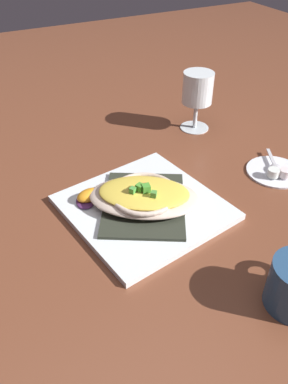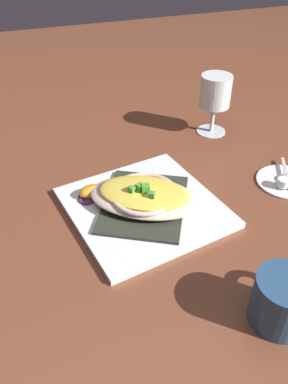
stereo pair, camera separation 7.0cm
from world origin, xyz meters
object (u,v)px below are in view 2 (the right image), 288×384
(square_plate, at_px, (144,207))
(gratin_dish, at_px, (144,195))
(orange_garnish, at_px, (91,192))
(spoon, at_px, (287,176))
(creamer_saucer, at_px, (286,181))
(stemmed_glass, at_px, (215,95))
(coffee_mug, at_px, (282,302))
(creamer_cup_0, at_px, (283,182))

(square_plate, relative_size, gratin_dish, 1.11)
(orange_garnish, height_order, spoon, orange_garnish)
(orange_garnish, bearing_deg, creamer_saucer, -100.76)
(creamer_saucer, bearing_deg, stemmed_glass, 10.56)
(orange_garnish, bearing_deg, stemmed_glass, -63.64)
(square_plate, distance_m, gratin_dish, 0.03)
(square_plate, bearing_deg, gratin_dish, 144.33)
(orange_garnish, distance_m, coffee_mug, 0.38)
(gratin_dish, xyz_separation_m, creamer_cup_0, (-0.03, -0.28, -0.02))
(creamer_saucer, distance_m, spoon, 0.01)
(orange_garnish, xyz_separation_m, coffee_mug, (-0.34, -0.18, 0.01))
(orange_garnish, height_order, coffee_mug, coffee_mug)
(square_plate, bearing_deg, creamer_saucer, -92.96)
(creamer_cup_0, bearing_deg, orange_garnish, 76.27)
(square_plate, xyz_separation_m, stemmed_glass, (0.23, -0.26, 0.09))
(square_plate, xyz_separation_m, orange_garnish, (0.06, 0.09, 0.02))
(square_plate, relative_size, creamer_saucer, 2.19)
(coffee_mug, xyz_separation_m, stemmed_glass, (0.51, -0.16, 0.06))
(stemmed_glass, xyz_separation_m, creamer_saucer, (-0.24, -0.05, -0.09))
(creamer_saucer, relative_size, creamer_cup_0, 4.94)
(coffee_mug, bearing_deg, orange_garnish, 28.50)
(creamer_saucer, bearing_deg, creamer_cup_0, 126.05)
(spoon, bearing_deg, creamer_cup_0, 131.21)
(creamer_saucer, xyz_separation_m, spoon, (0.01, -0.00, 0.01))
(stemmed_glass, bearing_deg, gratin_dish, 131.57)
(gratin_dish, height_order, creamer_cup_0, gratin_dish)
(square_plate, bearing_deg, creamer_cup_0, -96.39)
(square_plate, distance_m, orange_garnish, 0.10)
(stemmed_glass, distance_m, creamer_saucer, 0.26)
(coffee_mug, distance_m, stemmed_glass, 0.53)
(stemmed_glass, xyz_separation_m, creamer_cup_0, (-0.26, -0.02, -0.08))
(stemmed_glass, bearing_deg, square_plate, 131.57)
(coffee_mug, relative_size, creamer_saucer, 0.82)
(gratin_dish, relative_size, creamer_saucer, 1.98)
(square_plate, xyz_separation_m, creamer_cup_0, (-0.03, -0.28, 0.01))
(orange_garnish, xyz_separation_m, spoon, (-0.07, -0.39, -0.01))
(spoon, distance_m, creamer_cup_0, 0.03)
(orange_garnish, relative_size, creamer_saucer, 0.52)
(gratin_dish, distance_m, coffee_mug, 0.30)
(square_plate, height_order, orange_garnish, orange_garnish)
(square_plate, distance_m, creamer_cup_0, 0.28)
(gratin_dish, xyz_separation_m, coffee_mug, (-0.28, -0.10, -0.00))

